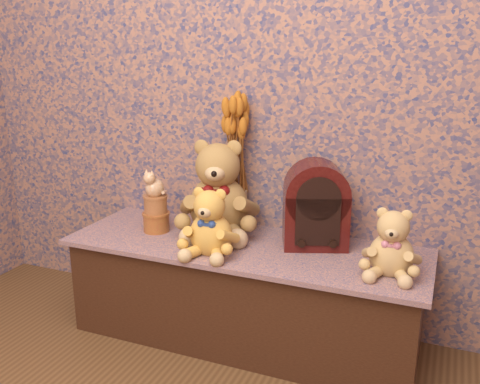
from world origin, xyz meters
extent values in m
cube|color=#3A4376|center=(0.00, 1.50, 1.30)|extent=(3.00, 0.10, 2.60)
cube|color=#394075|center=(0.00, 1.25, 0.22)|extent=(1.51, 0.52, 0.43)
cylinder|color=tan|center=(-0.12, 1.43, 0.52)|extent=(0.12, 0.12, 0.18)
cylinder|color=#B38934|center=(-0.43, 1.25, 0.48)|extent=(0.15, 0.15, 0.08)
cylinder|color=tan|center=(-0.43, 1.25, 0.56)|extent=(0.13, 0.13, 0.08)
camera|label=1|loc=(0.76, -0.65, 1.24)|focal=39.21mm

